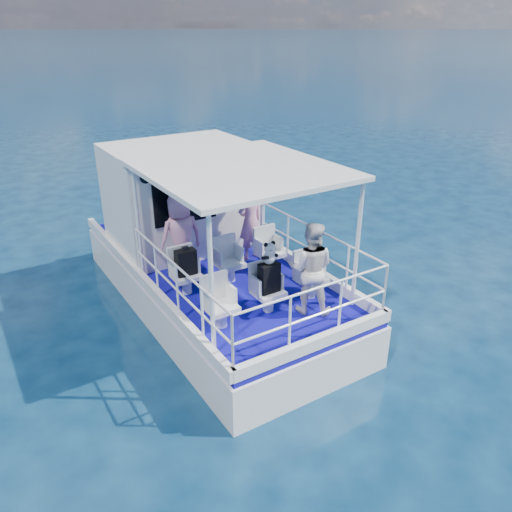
{
  "coord_description": "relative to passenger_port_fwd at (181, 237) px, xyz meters",
  "views": [
    {
      "loc": [
        -4.06,
        -7.17,
        5.29
      ],
      "look_at": [
        0.2,
        -0.4,
        1.59
      ],
      "focal_mm": 35.0,
      "sensor_mm": 36.0,
      "label": 1
    }
  ],
  "objects": [
    {
      "name": "ground",
      "position": [
        0.69,
        -0.81,
        -1.73
      ],
      "size": [
        2000.0,
        2000.0,
        0.0
      ],
      "primitive_type": "plane",
      "color": "#08213C",
      "rests_on": "ground"
    },
    {
      "name": "hull",
      "position": [
        0.69,
        0.19,
        -1.73
      ],
      "size": [
        3.0,
        7.0,
        1.6
      ],
      "primitive_type": "cube",
      "color": "white",
      "rests_on": "ground"
    },
    {
      "name": "deck",
      "position": [
        0.69,
        0.19,
        -0.88
      ],
      "size": [
        2.9,
        6.9,
        0.1
      ],
      "primitive_type": "cube",
      "color": "#0F0982",
      "rests_on": "hull"
    },
    {
      "name": "cabin",
      "position": [
        0.69,
        1.49,
        0.27
      ],
      "size": [
        2.85,
        2.0,
        2.2
      ],
      "primitive_type": "cube",
      "color": "white",
      "rests_on": "deck"
    },
    {
      "name": "canopy",
      "position": [
        0.69,
        -1.01,
        1.41
      ],
      "size": [
        3.0,
        3.2,
        0.08
      ],
      "primitive_type": "cube",
      "color": "white",
      "rests_on": "cabin"
    },
    {
      "name": "canopy_posts",
      "position": [
        0.69,
        -1.06,
        0.27
      ],
      "size": [
        2.77,
        2.97,
        2.2
      ],
      "color": "white",
      "rests_on": "deck"
    },
    {
      "name": "railings",
      "position": [
        0.69,
        -1.39,
        -0.33
      ],
      "size": [
        2.84,
        3.59,
        1.0
      ],
      "primitive_type": null,
      "color": "white",
      "rests_on": "deck"
    },
    {
      "name": "seat_port_fwd",
      "position": [
        -0.21,
        -0.61,
        -0.64
      ],
      "size": [
        0.48,
        0.46,
        0.38
      ],
      "primitive_type": "cube",
      "color": "white",
      "rests_on": "deck"
    },
    {
      "name": "seat_center_fwd",
      "position": [
        0.69,
        -0.61,
        -0.64
      ],
      "size": [
        0.48,
        0.46,
        0.38
      ],
      "primitive_type": "cube",
      "color": "white",
      "rests_on": "deck"
    },
    {
      "name": "seat_stbd_fwd",
      "position": [
        1.59,
        -0.61,
        -0.64
      ],
      "size": [
        0.48,
        0.46,
        0.38
      ],
      "primitive_type": "cube",
      "color": "white",
      "rests_on": "deck"
    },
    {
      "name": "seat_port_aft",
      "position": [
        -0.21,
        -1.91,
        -0.64
      ],
      "size": [
        0.48,
        0.46,
        0.38
      ],
      "primitive_type": "cube",
      "color": "white",
      "rests_on": "deck"
    },
    {
      "name": "seat_center_aft",
      "position": [
        0.69,
        -1.91,
        -0.64
      ],
      "size": [
        0.48,
        0.46,
        0.38
      ],
      "primitive_type": "cube",
      "color": "white",
      "rests_on": "deck"
    },
    {
      "name": "seat_stbd_aft",
      "position": [
        1.59,
        -1.91,
        -0.64
      ],
      "size": [
        0.48,
        0.46,
        0.38
      ],
      "primitive_type": "cube",
      "color": "white",
      "rests_on": "deck"
    },
    {
      "name": "passenger_port_fwd",
      "position": [
        0.0,
        0.0,
        0.0
      ],
      "size": [
        0.63,
        0.46,
        1.66
      ],
      "primitive_type": "imported",
      "rotation": [
        0.0,
        0.0,
        3.12
      ],
      "color": "#CB83A6",
      "rests_on": "deck"
    },
    {
      "name": "passenger_stbd_fwd",
      "position": [
        1.54,
        0.04,
        -0.01
      ],
      "size": [
        0.65,
        0.48,
        1.64
      ],
      "primitive_type": "imported",
      "rotation": [
        0.0,
        0.0,
        3.3
      ],
      "color": "#EC99BF",
      "rests_on": "deck"
    },
    {
      "name": "passenger_stbd_aft",
      "position": [
        1.26,
        -2.28,
        -0.04
      ],
      "size": [
        0.98,
        0.97,
        1.59
      ],
      "primitive_type": "imported",
      "rotation": [
        0.0,
        0.0,
        2.41
      ],
      "color": "silver",
      "rests_on": "deck"
    },
    {
      "name": "backpack_port",
      "position": [
        -0.21,
        -0.63,
        -0.22
      ],
      "size": [
        0.36,
        0.2,
        0.47
      ],
      "primitive_type": "cube",
      "color": "black",
      "rests_on": "seat_port_fwd"
    },
    {
      "name": "backpack_center",
      "position": [
        0.68,
        -1.94,
        -0.2
      ],
      "size": [
        0.34,
        0.19,
        0.51
      ],
      "primitive_type": "cube",
      "color": "black",
      "rests_on": "seat_center_aft"
    },
    {
      "name": "compact_camera",
      "position": [
        -0.21,
        -0.63,
        0.05
      ],
      "size": [
        0.11,
        0.07,
        0.07
      ],
      "primitive_type": "cube",
      "color": "black",
      "rests_on": "backpack_port"
    },
    {
      "name": "panda",
      "position": [
        0.69,
        -1.93,
        0.24
      ],
      "size": [
        0.24,
        0.2,
        0.37
      ],
      "primitive_type": null,
      "color": "silver",
      "rests_on": "backpack_center"
    }
  ]
}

